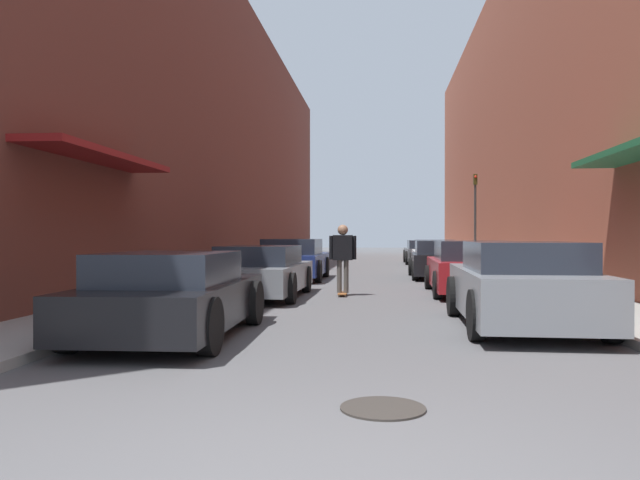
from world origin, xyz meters
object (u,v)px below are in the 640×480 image
Objects in this scene: parked_car_left_0 at (173,295)px; traffic_light at (475,210)px; parked_car_right_2 at (441,260)px; parked_car_right_4 at (424,252)px; parked_car_left_2 at (293,260)px; parked_car_right_3 at (434,255)px; manhole_cover at (383,408)px; parked_car_right_0 at (521,286)px; parked_car_right_1 at (472,268)px; parked_car_left_1 at (261,272)px; skateboarder at (343,252)px.

traffic_light is at bearing 69.99° from parked_car_left_0.
parked_car_left_0 is 13.46m from parked_car_right_2.
traffic_light is at bearing -66.34° from parked_car_right_4.
parked_car_right_3 is (4.98, 6.76, -0.03)m from parked_car_left_2.
parked_car_right_2 reaches higher than manhole_cover.
parked_car_right_0 is 1.01× the size of parked_car_right_1.
parked_car_left_2 is 11.07m from parked_car_right_0.
parked_car_left_2 is (-0.07, 5.69, 0.05)m from parked_car_left_1.
parked_car_left_2 is 0.97× the size of parked_car_right_1.
parked_car_right_1 is (0.03, 5.50, -0.02)m from parked_car_right_0.
traffic_light is at bearing 24.65° from parked_car_right_3.
parked_car_right_4 is at bearing 89.18° from parked_car_right_2.
skateboarder reaches higher than parked_car_right_2.
parked_car_right_4 is 2.70× the size of skateboarder.
parked_car_left_2 is 0.92× the size of parked_car_right_4.
parked_car_left_2 is at bearing -131.86° from traffic_light.
parked_car_left_0 is at bearing -110.01° from traffic_light.
parked_car_left_1 is at bearing -124.05° from parked_car_right_2.
skateboarder is 2.38× the size of manhole_cover.
parked_car_left_1 is 1.96m from skateboarder.
parked_car_right_2 is at bearing -90.82° from parked_car_right_4.
parked_car_right_1 is 2.56× the size of skateboarder.
parked_car_left_0 is at bearing -126.18° from parked_car_right_1.
parked_car_left_1 is 6.27× the size of manhole_cover.
parked_car_right_0 is (5.00, 1.39, 0.06)m from parked_car_left_0.
parked_car_left_0 is 0.98× the size of parked_car_right_3.
skateboarder reaches higher than parked_car_right_4.
parked_car_right_2 is at bearing -107.81° from traffic_light.
parked_car_left_1 is (0.15, 5.61, -0.01)m from parked_car_left_0.
parked_car_left_2 is 0.97× the size of parked_car_right_0.
parked_car_right_0 is at bearing -41.02° from parked_car_left_1.
parked_car_right_3 reaches higher than parked_car_left_0.
skateboarder is at bearing -114.22° from parked_car_right_2.
parked_car_left_1 reaches higher than manhole_cover.
parked_car_right_0 is (4.85, -4.22, 0.07)m from parked_car_left_1.
parked_car_left_1 is 8.38m from parked_car_right_2.
parked_car_right_3 reaches higher than parked_car_left_1.
parked_car_right_3 is 21.47m from manhole_cover.
parked_car_left_1 is 15.03m from traffic_light.
parked_car_left_0 is at bearing -90.39° from parked_car_left_2.
parked_car_left_2 is at bearing 89.61° from parked_car_left_0.
parked_car_right_0 is 21.82m from parked_car_right_4.
skateboarder is at bearing -166.91° from parked_car_right_1.
parked_car_left_0 is at bearing -91.54° from parked_car_left_1.
parked_car_right_1 is 6.10× the size of manhole_cover.
parked_car_right_1 reaches higher than manhole_cover.
parked_car_left_0 is at bearing -107.73° from skateboarder.
parked_car_left_1 is at bearing -165.37° from parked_car_right_1.
parked_car_left_1 is at bearing -116.87° from traffic_light.
parked_car_left_1 is 1.02× the size of parked_car_right_3.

